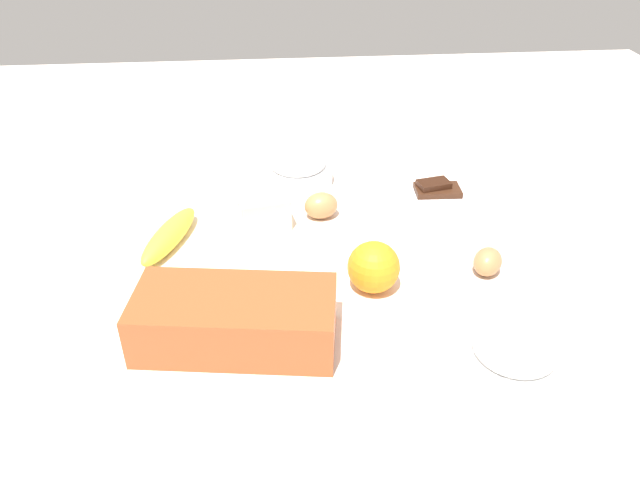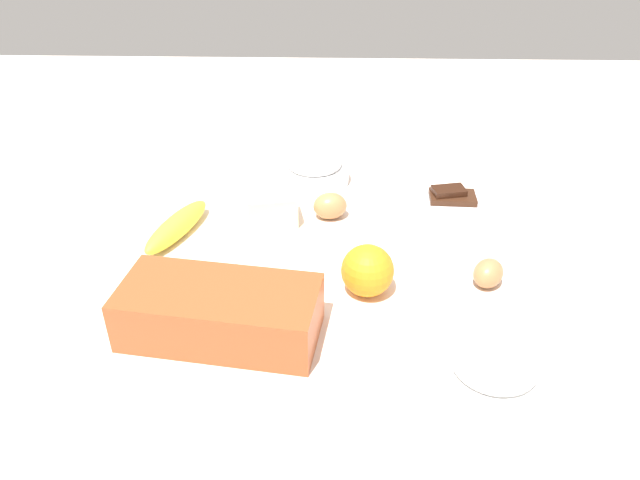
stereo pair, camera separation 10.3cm
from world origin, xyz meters
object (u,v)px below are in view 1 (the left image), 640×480
(loaf_pan, at_px, (235,318))
(orange_fruit, at_px, (374,267))
(sugar_bowl, at_px, (298,169))
(egg_beside_bowl, at_px, (488,262))
(egg_near_butter, at_px, (321,206))
(butter_block, at_px, (264,212))
(flour_bowl, at_px, (513,357))
(chocolate_plate, at_px, (437,193))
(banana, at_px, (169,235))

(loaf_pan, relative_size, orange_fruit, 3.55)
(sugar_bowl, xyz_separation_m, egg_beside_bowl, (-0.29, 0.36, -0.01))
(egg_near_butter, relative_size, egg_beside_bowl, 1.12)
(loaf_pan, height_order, sugar_bowl, loaf_pan)
(butter_block, distance_m, egg_beside_bowl, 0.41)
(loaf_pan, height_order, flour_bowl, loaf_pan)
(egg_beside_bowl, bearing_deg, sugar_bowl, -50.65)
(sugar_bowl, distance_m, chocolate_plate, 0.29)
(egg_beside_bowl, xyz_separation_m, chocolate_plate, (0.02, -0.27, -0.01))
(butter_block, height_order, chocolate_plate, butter_block)
(egg_beside_bowl, distance_m, chocolate_plate, 0.27)
(butter_block, relative_size, chocolate_plate, 0.69)
(orange_fruit, distance_m, egg_beside_bowl, 0.20)
(sugar_bowl, height_order, banana, sugar_bowl)
(orange_fruit, xyz_separation_m, egg_beside_bowl, (-0.19, -0.02, -0.02))
(chocolate_plate, bearing_deg, egg_near_butter, 13.67)
(sugar_bowl, bearing_deg, egg_beside_bowl, 129.35)
(egg_near_butter, bearing_deg, egg_beside_bowl, 141.10)
(loaf_pan, distance_m, egg_beside_bowl, 0.43)
(loaf_pan, xyz_separation_m, chocolate_plate, (-0.39, -0.40, -0.03))
(banana, height_order, orange_fruit, orange_fruit)
(egg_beside_bowl, bearing_deg, banana, -14.10)
(loaf_pan, relative_size, flour_bowl, 1.92)
(flour_bowl, distance_m, egg_beside_bowl, 0.23)
(loaf_pan, xyz_separation_m, banana, (0.12, -0.26, -0.02))
(orange_fruit, bearing_deg, sugar_bowl, -75.73)
(loaf_pan, relative_size, sugar_bowl, 2.04)
(loaf_pan, distance_m, egg_near_butter, 0.37)
(sugar_bowl, bearing_deg, loaf_pan, 76.52)
(loaf_pan, relative_size, egg_beside_bowl, 5.16)
(flour_bowl, relative_size, sugar_bowl, 1.06)
(flour_bowl, height_order, orange_fruit, orange_fruit)
(flour_bowl, bearing_deg, sugar_bowl, -66.87)
(sugar_bowl, height_order, egg_beside_bowl, sugar_bowl)
(flour_bowl, bearing_deg, egg_near_butter, -63.78)
(egg_near_butter, bearing_deg, orange_fruit, 104.88)
(sugar_bowl, relative_size, banana, 0.76)
(orange_fruit, bearing_deg, flour_bowl, 126.88)
(butter_block, relative_size, egg_near_butter, 1.40)
(loaf_pan, relative_size, banana, 1.56)
(egg_near_butter, xyz_separation_m, chocolate_plate, (-0.24, -0.06, -0.02))
(banana, relative_size, butter_block, 2.11)
(banana, bearing_deg, butter_block, -162.91)
(egg_near_butter, xyz_separation_m, egg_beside_bowl, (-0.26, 0.21, -0.00))
(loaf_pan, distance_m, chocolate_plate, 0.56)
(egg_beside_bowl, bearing_deg, loaf_pan, 17.76)
(orange_fruit, bearing_deg, egg_beside_bowl, -172.70)
(sugar_bowl, distance_m, banana, 0.33)
(flour_bowl, bearing_deg, loaf_pan, -14.98)
(egg_near_butter, bearing_deg, flour_bowl, 116.22)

